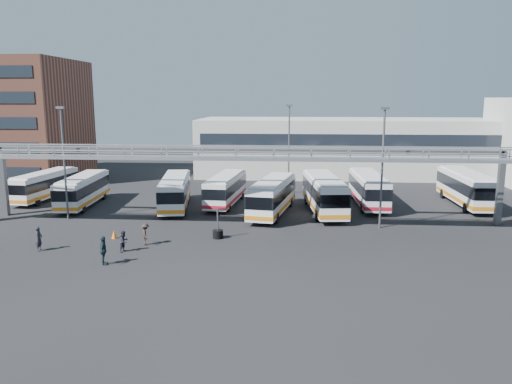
# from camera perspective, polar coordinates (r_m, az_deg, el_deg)

# --- Properties ---
(ground) EXTENTS (140.00, 140.00, 0.00)m
(ground) POSITION_cam_1_polar(r_m,az_deg,el_deg) (37.01, -3.02, -6.49)
(ground) COLOR black
(ground) RESTS_ON ground
(gantry) EXTENTS (51.40, 5.15, 7.10)m
(gantry) POSITION_cam_1_polar(r_m,az_deg,el_deg) (41.55, -2.04, 3.19)
(gantry) COLOR gray
(gantry) RESTS_ON ground
(apartment_building) EXTENTS (18.00, 15.00, 16.00)m
(apartment_building) POSITION_cam_1_polar(r_m,az_deg,el_deg) (75.75, -26.47, 7.36)
(apartment_building) COLOR brown
(apartment_building) RESTS_ON ground
(warehouse) EXTENTS (42.00, 14.00, 8.00)m
(warehouse) POSITION_cam_1_polar(r_m,az_deg,el_deg) (73.74, 10.19, 5.12)
(warehouse) COLOR #9E9E99
(warehouse) RESTS_ON ground
(light_pole_left) EXTENTS (0.70, 0.35, 10.21)m
(light_pole_left) POSITION_cam_1_polar(r_m,az_deg,el_deg) (48.05, -21.11, 3.76)
(light_pole_left) COLOR #4C4F54
(light_pole_left) RESTS_ON ground
(light_pole_mid) EXTENTS (0.70, 0.35, 10.21)m
(light_pole_mid) POSITION_cam_1_polar(r_m,az_deg,el_deg) (43.00, 14.26, 3.42)
(light_pole_mid) COLOR #4C4F54
(light_pole_mid) RESTS_ON ground
(light_pole_back) EXTENTS (0.70, 0.35, 10.21)m
(light_pole_back) POSITION_cam_1_polar(r_m,az_deg,el_deg) (57.29, 3.79, 5.45)
(light_pole_back) COLOR #4C4F54
(light_pole_back) RESTS_ON ground
(bus_0) EXTENTS (3.28, 10.22, 3.05)m
(bus_0) POSITION_cam_1_polar(r_m,az_deg,el_deg) (58.90, -22.96, 0.80)
(bus_0) COLOR silver
(bus_0) RESTS_ON ground
(bus_1) EXTENTS (3.17, 10.51, 3.15)m
(bus_1) POSITION_cam_1_polar(r_m,az_deg,el_deg) (54.00, -19.16, 0.29)
(bus_1) COLOR silver
(bus_1) RESTS_ON ground
(bus_3) EXTENTS (4.13, 10.97, 3.26)m
(bus_3) POSITION_cam_1_polar(r_m,az_deg,el_deg) (50.55, -9.24, 0.14)
(bus_3) COLOR silver
(bus_3) RESTS_ON ground
(bus_4) EXTENTS (3.26, 10.42, 3.11)m
(bus_4) POSITION_cam_1_polar(r_m,az_deg,el_deg) (51.80, -3.47, 0.43)
(bus_4) COLOR silver
(bus_4) RESTS_ON ground
(bus_5) EXTENTS (4.35, 11.27, 3.34)m
(bus_5) POSITION_cam_1_polar(r_m,az_deg,el_deg) (47.44, 1.89, -0.35)
(bus_5) COLOR silver
(bus_5) RESTS_ON ground
(bus_6) EXTENTS (3.97, 11.76, 3.50)m
(bus_6) POSITION_cam_1_polar(r_m,az_deg,el_deg) (48.61, 7.79, -0.07)
(bus_6) COLOR silver
(bus_6) RESTS_ON ground
(bus_7) EXTENTS (2.89, 10.96, 3.30)m
(bus_7) POSITION_cam_1_polar(r_m,az_deg,el_deg) (52.49, 12.72, 0.44)
(bus_7) COLOR silver
(bus_7) RESTS_ON ground
(bus_9) EXTENTS (2.85, 11.54, 3.49)m
(bus_9) POSITION_cam_1_polar(r_m,az_deg,el_deg) (55.68, 22.90, 0.54)
(bus_9) COLOR silver
(bus_9) RESTS_ON ground
(pedestrian_a) EXTENTS (0.48, 0.69, 1.80)m
(pedestrian_a) POSITION_cam_1_polar(r_m,az_deg,el_deg) (39.51, -23.56, -4.91)
(pedestrian_a) COLOR black
(pedestrian_a) RESTS_ON ground
(pedestrian_b) EXTENTS (0.82, 0.92, 1.56)m
(pedestrian_b) POSITION_cam_1_polar(r_m,az_deg,el_deg) (37.29, -14.86, -5.46)
(pedestrian_b) COLOR #241F2B
(pedestrian_b) RESTS_ON ground
(pedestrian_c) EXTENTS (0.97, 1.23, 1.67)m
(pedestrian_c) POSITION_cam_1_polar(r_m,az_deg,el_deg) (38.58, -12.51, -4.73)
(pedestrian_c) COLOR black
(pedestrian_c) RESTS_ON ground
(pedestrian_d) EXTENTS (0.74, 1.22, 1.95)m
(pedestrian_d) POSITION_cam_1_polar(r_m,az_deg,el_deg) (34.76, -17.05, -6.42)
(pedestrian_d) COLOR #18272C
(pedestrian_d) RESTS_ON ground
(cone_right) EXTENTS (0.46, 0.46, 0.65)m
(cone_right) POSITION_cam_1_polar(r_m,az_deg,el_deg) (41.08, -15.92, -4.68)
(cone_right) COLOR orange
(cone_right) RESTS_ON ground
(tire_stack) EXTENTS (0.83, 0.83, 2.37)m
(tire_stack) POSITION_cam_1_polar(r_m,az_deg,el_deg) (39.67, -4.38, -4.72)
(tire_stack) COLOR black
(tire_stack) RESTS_ON ground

